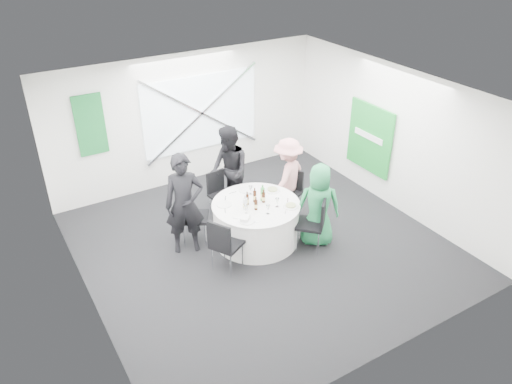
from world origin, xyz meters
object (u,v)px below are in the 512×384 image
chair_back_left (189,212)px  person_man_back (229,171)px  chair_front_right (316,220)px  person_woman_green (319,205)px  banquet_table (256,222)px  chair_back (219,190)px  chair_back_right (291,188)px  chair_front_left (224,242)px  person_man_back_left (184,204)px  green_water_bottle (263,194)px  person_woman_pink (288,176)px  clear_water_bottle (245,204)px

chair_back_left → person_man_back: size_ratio=0.58×
chair_front_right → person_woman_green: size_ratio=0.66×
banquet_table → chair_back_left: (-1.03, 0.59, 0.23)m
chair_back → chair_back_right: chair_back is taller
chair_front_left → person_man_back_left: person_man_back_left is taller
person_man_back_left → banquet_table: bearing=-0.0°
person_woman_green → chair_back_right: bearing=-66.2°
chair_back_right → person_man_back: size_ratio=0.50×
person_man_back → chair_back: bearing=-79.8°
chair_front_left → green_water_bottle: (1.07, 0.55, 0.30)m
chair_front_right → person_woman_pink: person_woman_pink is taller
clear_water_bottle → person_man_back: bearing=74.3°
chair_back_right → person_woman_pink: bearing=-152.2°
person_woman_pink → chair_back_right: bearing=114.2°
chair_front_right → green_water_bottle: size_ratio=3.30×
chair_front_left → green_water_bottle: size_ratio=3.24×
banquet_table → chair_back_left: chair_back_left is taller
person_woman_pink → person_man_back_left: bearing=-23.8°
chair_back_left → person_man_back: person_man_back is taller
chair_front_right → person_woman_pink: bearing=-147.3°
chair_front_left → person_man_back_left: size_ratio=0.54×
person_woman_green → chair_back_left: bearing=2.4°
banquet_table → clear_water_bottle: 0.54m
chair_back → green_water_bottle: green_water_bottle is taller
banquet_table → green_water_bottle: bearing=15.2°
chair_front_left → person_woman_green: bearing=-122.5°
chair_back_right → person_woman_green: size_ratio=0.57×
person_man_back → chair_front_left: bearing=-26.6°
person_man_back → chair_front_right: bearing=23.4°
chair_back_right → person_man_back: bearing=-147.1°
chair_back → person_man_back: (0.25, 0.02, 0.35)m
person_woman_green → clear_water_bottle: (-1.15, 0.57, 0.09)m
chair_back_left → person_man_back_left: size_ratio=0.56×
chair_back_right → chair_front_right: bearing=-40.3°
chair_front_right → clear_water_bottle: clear_water_bottle is taller
person_woman_pink → person_woman_green: bearing=55.4°
chair_back_left → chair_front_right: bearing=-97.5°
chair_front_right → person_man_back_left: 2.26m
chair_back_right → person_woman_pink: person_woman_pink is taller
chair_back_left → chair_front_right: chair_back_left is taller
person_man_back → green_water_bottle: size_ratio=5.75×
chair_back_right → clear_water_bottle: clear_water_bottle is taller
chair_front_right → chair_front_left: (-1.65, 0.25, -0.01)m
banquet_table → person_man_back_left: (-1.18, 0.39, 0.54)m
chair_back → chair_front_right: bearing=-72.3°
person_woman_pink → person_woman_green: 1.17m
chair_back_right → clear_water_bottle: size_ratio=3.30×
person_woman_green → green_water_bottle: (-0.74, 0.66, 0.11)m
person_man_back_left → chair_back: bearing=54.3°
chair_back_right → person_man_back: person_man_back is taller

